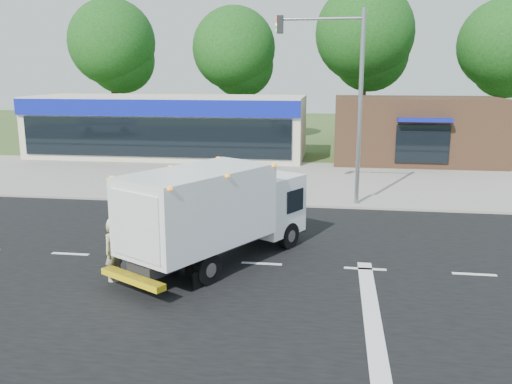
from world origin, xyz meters
TOP-DOWN VIEW (x-y plane):
  - ground at (0.00, 0.00)m, footprint 120.00×120.00m
  - road_asphalt at (0.00, 0.00)m, footprint 60.00×14.00m
  - sidewalk at (0.00, 8.20)m, footprint 60.00×2.40m
  - parking_apron at (0.00, 14.00)m, footprint 60.00×9.00m
  - lane_markings at (1.35, -1.35)m, footprint 55.20×7.00m
  - ems_box_truck at (-1.32, -0.14)m, footprint 5.03×6.72m
  - emergency_worker at (-3.76, -1.83)m, footprint 0.63×0.72m
  - retail_strip_mall at (-9.00, 19.93)m, footprint 18.00×6.20m
  - brown_storefront at (7.00, 19.98)m, footprint 10.00×6.70m
  - traffic_signal_pole at (2.35, 7.60)m, footprint 3.51×0.25m
  - background_trees at (-0.85, 28.16)m, footprint 36.77×7.39m

SIDE VIEW (x-z plane):
  - ground at x=0.00m, z-range 0.00..0.00m
  - road_asphalt at x=0.00m, z-range -0.01..0.01m
  - parking_apron at x=0.00m, z-range 0.00..0.02m
  - lane_markings at x=1.35m, z-range 0.01..0.02m
  - sidewalk at x=0.00m, z-range 0.00..0.12m
  - emergency_worker at x=-3.76m, z-range -0.01..1.75m
  - ems_box_truck at x=-1.32m, z-range 0.22..3.14m
  - brown_storefront at x=7.00m, z-range 0.00..4.00m
  - retail_strip_mall at x=-9.00m, z-range 0.01..4.01m
  - traffic_signal_pole at x=2.35m, z-range 0.92..8.92m
  - background_trees at x=-0.85m, z-range 1.33..13.43m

